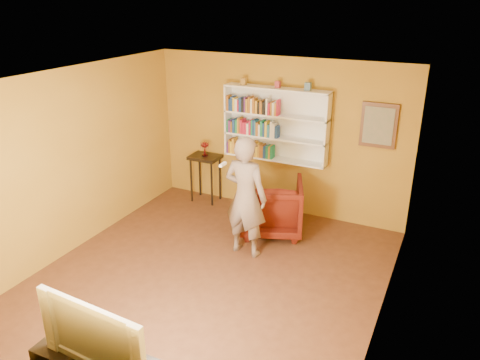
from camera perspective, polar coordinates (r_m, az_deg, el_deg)
name	(u,v)px	position (r m, az deg, el deg)	size (l,w,h in m)	color
room_shell	(207,211)	(6.08, -4.01, -3.83)	(5.30, 5.80, 2.88)	#4D2A18
bookshelf	(277,124)	(7.93, 4.52, 6.83)	(1.80, 0.29, 1.23)	white
books_row_lower	(250,149)	(8.13, 1.23, 3.83)	(0.85, 0.19, 0.27)	#5B2674
books_row_middle	(253,128)	(8.00, 1.59, 6.41)	(0.94, 0.19, 0.27)	#1B7B4C
books_row_upper	(253,106)	(7.91, 1.60, 9.06)	(0.93, 0.19, 0.27)	#96581B
ornament_left	(244,81)	(7.95, 0.47, 11.93)	(0.08, 0.08, 0.11)	#AE8031
ornament_centre	(278,84)	(7.72, 4.63, 11.54)	(0.08, 0.08, 0.11)	#A63741
ornament_right	(308,86)	(7.55, 8.29, 11.23)	(0.09, 0.09, 0.13)	slate
framed_painting	(379,126)	(7.52, 16.54, 6.38)	(0.55, 0.05, 0.70)	#552F18
console_table	(205,164)	(8.60, -4.27, 2.01)	(0.54, 0.41, 0.88)	black
ruby_lustre	(205,146)	(8.49, -4.33, 4.14)	(0.16, 0.16, 0.25)	maroon
armchair	(272,206)	(7.56, 3.87, -3.20)	(0.95, 0.98, 0.89)	#410804
person	(246,197)	(6.74, 0.69, -2.09)	(0.66, 0.44, 1.82)	#736054
game_remote	(223,164)	(6.28, -2.10, 1.91)	(0.04, 0.15, 0.04)	white
television	(101,330)	(4.53, -16.55, -17.09)	(1.18, 0.15, 0.68)	black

